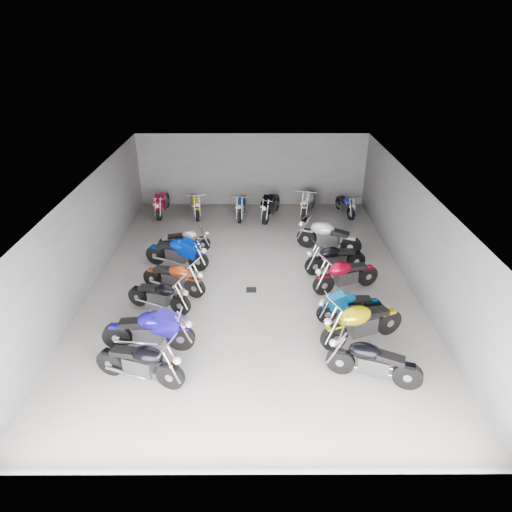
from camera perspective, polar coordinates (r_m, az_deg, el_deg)
The scene contains 24 objects.
ground at distance 14.64m, azimuth -0.58°, elevation -3.24°, with size 14.00×14.00×0.00m, color gray.
wall_back at distance 20.47m, azimuth -0.48°, elevation 10.69°, with size 10.00×0.10×3.20m, color slate.
wall_left at distance 14.81m, azimuth -20.36°, elevation 2.28°, with size 0.10×14.00×3.20m, color slate.
wall_right at distance 14.73m, azimuth 19.24°, elevation 2.34°, with size 0.10×14.00×3.20m, color slate.
ceiling at distance 13.30m, azimuth -0.64°, elevation 8.80°, with size 10.00×14.00×0.04m, color black.
drain_grate at distance 14.21m, azimuth -0.59°, elevation -4.24°, with size 0.32×0.32×0.01m, color black.
motorcycle_left_a at distance 10.95m, azimuth -14.27°, elevation -12.77°, with size 2.17×0.82×0.98m.
motorcycle_left_b at distance 11.83m, azimuth -13.19°, elevation -9.05°, with size 2.35×0.48×1.03m.
motorcycle_left_c at distance 13.33m, azimuth -11.98°, elevation -4.86°, with size 1.91×0.79×0.87m.
motorcycle_left_d at distance 14.06m, azimuth -10.19°, elevation -2.68°, with size 2.02×0.96×0.94m.
motorcycle_left_e at distance 15.48m, azimuth -9.80°, elevation 0.41°, with size 2.21×0.81×1.00m.
motorcycle_left_f at distance 16.54m, azimuth -8.90°, elevation 1.94°, with size 1.89×0.40×0.83m.
motorcycle_right_a at distance 10.99m, azimuth 14.39°, elevation -12.67°, with size 2.12×0.87×0.97m.
motorcycle_right_b at distance 12.07m, azimuth 13.06°, elevation -8.14°, with size 2.27×1.09×1.06m.
motorcycle_right_c at distance 12.88m, azimuth 11.60°, elevation -6.13°, with size 1.90×0.52×0.84m.
motorcycle_right_d at distance 14.22m, azimuth 11.11°, elevation -2.31°, with size 2.14×0.93×0.98m.
motorcycle_right_e at distance 15.20m, azimuth 9.82°, elevation -0.28°, with size 2.08×0.67×0.93m.
motorcycle_right_f at distance 16.54m, azimuth 8.97°, elevation 2.41°, with size 2.23×1.15×1.05m.
motorcycle_back_a at distance 20.10m, azimuth -11.64°, elevation 6.53°, with size 0.43×2.13×0.94m.
motorcycle_back_b at distance 19.76m, azimuth -7.54°, elevation 6.47°, with size 0.58×2.08×0.92m.
motorcycle_back_c at distance 19.44m, azimuth -1.84°, elevation 6.33°, with size 0.44×2.07×0.91m.
motorcycle_back_d at distance 19.31m, azimuth 1.84°, elevation 6.36°, with size 0.84×2.23×1.01m.
motorcycle_back_e at distance 19.76m, azimuth 6.56°, elevation 6.74°, with size 0.82×2.31×1.04m.
motorcycle_back_f at distance 20.01m, azimuth 11.13°, elevation 6.30°, with size 0.55×1.84×0.82m.
Camera 1 is at (0.11, -12.62, 7.42)m, focal length 32.00 mm.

